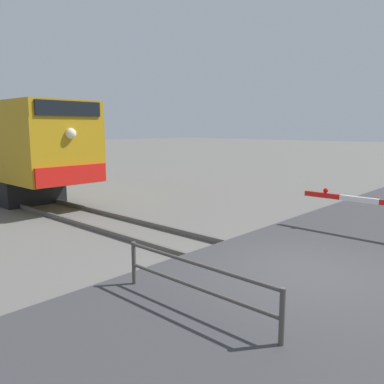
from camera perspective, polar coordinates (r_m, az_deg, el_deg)
name	(u,v)px	position (r m, az deg, el deg)	size (l,w,h in m)	color
ground_plane	(306,280)	(8.35, 16.09, -12.10)	(160.00, 160.00, 0.00)	#605E59
rail_track_left	(288,287)	(7.73, 13.65, -13.17)	(0.08, 80.00, 0.15)	#59544C
rail_track_right	(322,267)	(8.94, 18.22, -10.25)	(0.08, 80.00, 0.15)	#59544C
road_surface	(306,276)	(8.32, 16.12, -11.58)	(36.00, 5.11, 0.16)	#38383A
guard_railing	(196,281)	(6.31, 0.55, -12.71)	(0.08, 3.13, 0.95)	#4C4742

